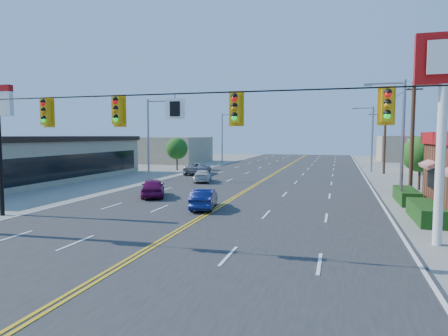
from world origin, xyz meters
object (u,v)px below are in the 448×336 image
(kfc_pylon, at_px, (443,96))
(car_magenta, at_px, (153,188))
(car_white, at_px, (203,177))
(signal_span, at_px, (143,124))
(car_silver, at_px, (198,169))
(car_blue, at_px, (204,200))

(kfc_pylon, height_order, car_magenta, kfc_pylon)
(car_white, bearing_deg, signal_span, 88.76)
(car_white, distance_m, car_silver, 7.57)
(car_magenta, bearing_deg, kfc_pylon, 130.33)
(car_magenta, bearing_deg, car_silver, -104.78)
(kfc_pylon, distance_m, car_blue, 13.76)
(car_white, bearing_deg, kfc_pylon, 117.60)
(kfc_pylon, bearing_deg, signal_span, -160.22)
(signal_span, distance_m, car_white, 23.05)
(car_magenta, xyz_separation_m, car_white, (0.37, 9.86, -0.10))
(kfc_pylon, relative_size, car_blue, 2.30)
(car_white, height_order, car_silver, car_silver)
(kfc_pylon, bearing_deg, car_magenta, 153.99)
(kfc_pylon, bearing_deg, car_silver, 127.79)
(car_blue, height_order, car_white, car_blue)
(signal_span, distance_m, car_blue, 9.79)
(car_blue, height_order, car_silver, car_silver)
(car_magenta, xyz_separation_m, car_blue, (5.04, -3.38, -0.06))
(car_magenta, xyz_separation_m, car_silver, (-2.63, 16.81, 0.00))
(car_magenta, distance_m, car_silver, 17.01)
(car_blue, bearing_deg, signal_span, 82.66)
(car_white, xyz_separation_m, car_silver, (-2.99, 6.95, 0.11))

